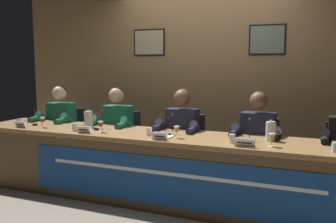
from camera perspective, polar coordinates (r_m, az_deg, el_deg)
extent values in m
plane|color=gray|center=(4.19, 0.00, -13.56)|extent=(12.00, 12.00, 0.00)
cube|color=#937047|center=(5.20, 5.78, 5.14)|extent=(5.91, 0.12, 2.60)
cube|color=black|center=(5.45, -2.90, 10.55)|extent=(0.49, 0.02, 0.38)
cube|color=tan|center=(5.44, -2.95, 10.56)|extent=(0.45, 0.01, 0.34)
cube|color=black|center=(4.97, 15.01, 10.62)|extent=(0.46, 0.02, 0.39)
cube|color=slate|center=(4.96, 14.99, 10.63)|extent=(0.42, 0.01, 0.35)
cube|color=olive|center=(3.99, 0.00, -3.92)|extent=(4.71, 0.75, 0.05)
cube|color=brown|center=(3.77, -2.12, -10.44)|extent=(4.65, 0.04, 0.69)
cube|color=brown|center=(5.38, -23.45, -5.63)|extent=(0.08, 0.67, 0.69)
cube|color=#19478C|center=(3.68, 0.61, -10.90)|extent=(3.29, 0.01, 0.50)
cube|color=white|center=(3.64, 0.58, -9.63)|extent=(2.80, 0.00, 0.04)
cylinder|color=black|center=(5.45, -15.59, -8.75)|extent=(0.44, 0.44, 0.02)
cylinder|color=black|center=(5.39, -15.67, -6.66)|extent=(0.05, 0.05, 0.39)
cube|color=#232328|center=(5.35, -15.75, -4.49)|extent=(0.44, 0.44, 0.03)
cube|color=#232328|center=(5.46, -14.53, -1.70)|extent=(0.40, 0.05, 0.44)
cylinder|color=black|center=(5.20, -18.94, -7.28)|extent=(0.10, 0.10, 0.44)
cylinder|color=black|center=(5.07, -17.23, -7.58)|extent=(0.10, 0.10, 0.44)
cylinder|color=black|center=(5.25, -17.98, -4.08)|extent=(0.13, 0.34, 0.13)
cylinder|color=black|center=(5.12, -16.28, -4.29)|extent=(0.13, 0.34, 0.13)
cube|color=#196047|center=(5.27, -16.06, -1.30)|extent=(0.36, 0.20, 0.48)
sphere|color=beige|center=(5.21, -16.35, 2.75)|extent=(0.19, 0.19, 0.19)
sphere|color=black|center=(5.22, -16.25, 2.92)|extent=(0.17, 0.17, 0.17)
cylinder|color=#196047|center=(5.33, -18.51, -1.09)|extent=(0.09, 0.30, 0.25)
cylinder|color=#196047|center=(5.06, -14.91, -1.38)|extent=(0.09, 0.30, 0.25)
cylinder|color=#196047|center=(5.21, -19.67, -1.09)|extent=(0.07, 0.24, 0.07)
cylinder|color=#196047|center=(4.93, -16.05, -1.39)|extent=(0.07, 0.24, 0.07)
cube|color=white|center=(4.74, -21.83, -1.86)|extent=(0.15, 0.03, 0.08)
cube|color=white|center=(4.76, -21.54, -1.80)|extent=(0.15, 0.03, 0.08)
cube|color=black|center=(4.74, -21.85, -1.86)|extent=(0.11, 0.01, 0.01)
cylinder|color=white|center=(4.68, -18.71, -2.29)|extent=(0.06, 0.06, 0.00)
cylinder|color=white|center=(4.68, -18.72, -1.94)|extent=(0.01, 0.01, 0.05)
cone|color=white|center=(4.67, -18.75, -1.21)|extent=(0.06, 0.06, 0.06)
cylinder|color=#B21E2D|center=(4.67, -18.75, -1.29)|extent=(0.04, 0.04, 0.04)
cylinder|color=silver|center=(4.90, -21.92, -1.55)|extent=(0.06, 0.06, 0.08)
cylinder|color=silver|center=(4.90, -21.91, -1.75)|extent=(0.05, 0.05, 0.05)
cylinder|color=black|center=(4.86, -19.79, -1.91)|extent=(0.06, 0.06, 0.02)
cylinder|color=black|center=(4.89, -19.34, -0.64)|extent=(0.01, 0.13, 0.18)
sphere|color=#2D2D2D|center=(4.93, -18.90, 0.49)|extent=(0.03, 0.03, 0.03)
cylinder|color=black|center=(4.97, -7.42, -10.11)|extent=(0.44, 0.44, 0.02)
cylinder|color=black|center=(4.91, -7.46, -7.83)|extent=(0.05, 0.05, 0.39)
cube|color=#232328|center=(4.86, -7.51, -5.46)|extent=(0.44, 0.44, 0.03)
cube|color=#232328|center=(4.98, -6.40, -2.36)|extent=(0.40, 0.05, 0.44)
cylinder|color=black|center=(4.67, -10.71, -8.64)|extent=(0.10, 0.10, 0.44)
cylinder|color=black|center=(4.57, -8.58, -8.96)|extent=(0.10, 0.10, 0.44)
cylinder|color=black|center=(4.73, -9.79, -5.05)|extent=(0.13, 0.34, 0.13)
cylinder|color=black|center=(4.63, -7.69, -5.29)|extent=(0.13, 0.34, 0.13)
cube|color=#196047|center=(4.77, -7.75, -1.96)|extent=(0.36, 0.20, 0.48)
sphere|color=tan|center=(4.71, -7.95, 2.51)|extent=(0.19, 0.19, 0.19)
sphere|color=black|center=(4.72, -7.86, 2.71)|extent=(0.17, 0.17, 0.17)
cylinder|color=#196047|center=(4.80, -10.52, -1.73)|extent=(0.09, 0.30, 0.25)
cylinder|color=#196047|center=(4.58, -6.11, -2.07)|extent=(0.09, 0.30, 0.25)
cylinder|color=#196047|center=(4.66, -11.60, -1.75)|extent=(0.07, 0.24, 0.07)
cylinder|color=#196047|center=(4.44, -7.10, -2.10)|extent=(0.07, 0.24, 0.07)
cube|color=white|center=(4.15, -12.89, -2.75)|extent=(0.16, 0.03, 0.08)
cube|color=white|center=(4.18, -12.62, -2.68)|extent=(0.16, 0.03, 0.08)
cube|color=black|center=(4.15, -12.91, -2.76)|extent=(0.11, 0.01, 0.01)
cylinder|color=white|center=(4.19, -10.30, -3.12)|extent=(0.06, 0.06, 0.00)
cylinder|color=white|center=(4.19, -10.31, -2.72)|extent=(0.01, 0.01, 0.05)
cone|color=white|center=(4.18, -10.33, -1.91)|extent=(0.06, 0.06, 0.06)
cylinder|color=#B21E2D|center=(4.18, -10.33, -2.00)|extent=(0.04, 0.04, 0.04)
cylinder|color=silver|center=(4.33, -14.16, -2.35)|extent=(0.06, 0.06, 0.08)
cylinder|color=silver|center=(4.33, -14.16, -2.57)|extent=(0.05, 0.05, 0.05)
cylinder|color=black|center=(4.34, -10.97, -2.67)|extent=(0.06, 0.06, 0.02)
cylinder|color=black|center=(4.38, -10.54, -1.25)|extent=(0.01, 0.13, 0.18)
sphere|color=#2D2D2D|center=(4.42, -10.12, 0.01)|extent=(0.03, 0.03, 0.03)
cylinder|color=black|center=(4.61, 2.32, -11.46)|extent=(0.44, 0.44, 0.02)
cylinder|color=black|center=(4.55, 2.34, -9.01)|extent=(0.05, 0.05, 0.39)
cube|color=#232328|center=(4.49, 2.35, -6.46)|extent=(0.44, 0.44, 0.03)
cube|color=#232328|center=(4.63, 3.22, -3.08)|extent=(0.40, 0.05, 0.44)
cylinder|color=black|center=(4.27, -0.59, -10.06)|extent=(0.10, 0.10, 0.44)
cylinder|color=black|center=(4.20, 1.96, -10.36)|extent=(0.10, 0.10, 0.44)
cylinder|color=black|center=(4.33, 0.19, -6.09)|extent=(0.13, 0.34, 0.13)
cylinder|color=black|center=(4.26, 2.69, -6.33)|extent=(0.13, 0.34, 0.13)
cube|color=#1E2338|center=(4.40, 2.24, -2.69)|extent=(0.36, 0.20, 0.48)
sphere|color=brown|center=(4.33, 2.17, 2.16)|extent=(0.19, 0.19, 0.19)
sphere|color=#593819|center=(4.35, 2.24, 2.37)|extent=(0.17, 0.17, 0.17)
cylinder|color=#1E2338|center=(4.38, -0.79, -2.46)|extent=(0.09, 0.30, 0.25)
cylinder|color=#1E2338|center=(4.24, 4.43, -2.83)|extent=(0.09, 0.30, 0.25)
cylinder|color=#1E2338|center=(4.24, -1.65, -2.51)|extent=(0.07, 0.24, 0.07)
cylinder|color=#1E2338|center=(4.08, 3.74, -2.90)|extent=(0.07, 0.24, 0.07)
cube|color=white|center=(3.69, -1.36, -3.84)|extent=(0.16, 0.03, 0.08)
cube|color=white|center=(3.72, -1.15, -3.75)|extent=(0.16, 0.03, 0.08)
cube|color=black|center=(3.68, -1.38, -3.85)|extent=(0.11, 0.01, 0.01)
cylinder|color=white|center=(3.81, 1.32, -4.06)|extent=(0.06, 0.06, 0.00)
cylinder|color=white|center=(3.80, 1.32, -3.62)|extent=(0.01, 0.01, 0.05)
cone|color=white|center=(3.79, 1.32, -2.73)|extent=(0.06, 0.06, 0.06)
cylinder|color=orange|center=(3.79, 1.32, -2.83)|extent=(0.04, 0.04, 0.04)
cylinder|color=silver|center=(3.92, -2.90, -3.14)|extent=(0.06, 0.06, 0.08)
cylinder|color=silver|center=(3.92, -2.90, -3.39)|extent=(0.05, 0.05, 0.05)
cylinder|color=black|center=(3.94, 0.04, -3.56)|extent=(0.06, 0.06, 0.02)
cylinder|color=black|center=(3.98, 0.38, -1.98)|extent=(0.01, 0.13, 0.18)
sphere|color=#2D2D2D|center=(4.02, 0.72, -0.58)|extent=(0.03, 0.03, 0.03)
cylinder|color=black|center=(4.40, 13.44, -12.58)|extent=(0.44, 0.44, 0.02)
cylinder|color=black|center=(4.33, 13.52, -10.03)|extent=(0.05, 0.05, 0.39)
cube|color=#232328|center=(4.28, 13.60, -7.37)|extent=(0.44, 0.44, 0.03)
cube|color=#232328|center=(4.42, 14.11, -3.79)|extent=(0.40, 0.05, 0.44)
cylinder|color=black|center=(4.02, 11.28, -11.31)|extent=(0.10, 0.10, 0.44)
cylinder|color=black|center=(3.99, 14.15, -11.54)|extent=(0.10, 0.10, 0.44)
cylinder|color=black|center=(4.09, 11.79, -7.07)|extent=(0.13, 0.34, 0.13)
cylinder|color=black|center=(4.06, 14.59, -7.26)|extent=(0.13, 0.34, 0.13)
cube|color=#1E2338|center=(4.18, 13.67, -3.42)|extent=(0.36, 0.20, 0.48)
sphere|color=brown|center=(4.11, 13.78, 1.67)|extent=(0.19, 0.19, 0.19)
sphere|color=#331E0F|center=(4.12, 13.82, 1.89)|extent=(0.17, 0.17, 0.17)
cylinder|color=#1E2338|center=(4.12, 10.57, -3.22)|extent=(0.09, 0.30, 0.25)
cylinder|color=#1E2338|center=(4.06, 16.39, -3.56)|extent=(0.09, 0.30, 0.25)
cylinder|color=#1E2338|center=(3.96, 10.09, -3.31)|extent=(0.07, 0.24, 0.07)
cylinder|color=#1E2338|center=(3.90, 16.14, -3.68)|extent=(0.07, 0.24, 0.07)
cube|color=white|center=(3.46, 11.66, -4.75)|extent=(0.19, 0.03, 0.08)
cube|color=white|center=(3.49, 11.77, -4.64)|extent=(0.19, 0.03, 0.08)
cube|color=black|center=(3.45, 11.65, -4.76)|extent=(0.14, 0.01, 0.01)
cylinder|color=white|center=(3.55, 15.61, -5.19)|extent=(0.06, 0.06, 0.00)
cylinder|color=white|center=(3.54, 15.62, -4.73)|extent=(0.01, 0.01, 0.05)
cone|color=white|center=(3.53, 15.66, -3.77)|extent=(0.06, 0.06, 0.06)
cylinder|color=yellow|center=(3.53, 15.65, -3.88)|extent=(0.04, 0.04, 0.04)
cylinder|color=silver|center=(3.62, 9.82, -4.13)|extent=(0.06, 0.06, 0.08)
cylinder|color=silver|center=(3.62, 9.82, -4.39)|extent=(0.05, 0.05, 0.05)
cylinder|color=black|center=(3.71, 12.09, -4.40)|extent=(0.06, 0.06, 0.02)
cylinder|color=black|center=(3.75, 12.31, -2.72)|extent=(0.01, 0.13, 0.18)
sphere|color=#2D2D2D|center=(3.80, 12.51, -1.22)|extent=(0.03, 0.03, 0.03)
cylinder|color=black|center=(3.96, 24.19, -12.13)|extent=(0.10, 0.10, 0.44)
cylinder|color=black|center=(4.03, 24.34, -7.80)|extent=(0.13, 0.34, 0.13)
cylinder|color=black|center=(4.03, 22.94, -3.91)|extent=(0.09, 0.30, 0.25)
cylinder|color=black|center=(3.87, 22.96, -4.03)|extent=(0.07, 0.24, 0.07)
cylinder|color=silver|center=(3.50, 24.35, -5.06)|extent=(0.06, 0.06, 0.08)
cylinder|color=silver|center=(3.50, 24.33, -5.33)|extent=(0.05, 0.05, 0.05)
cylinder|color=silver|center=(4.54, -12.12, -1.24)|extent=(0.10, 0.10, 0.18)
cylinder|color=silver|center=(4.52, -12.16, -0.04)|extent=(0.08, 0.09, 0.01)
sphere|color=silver|center=(4.52, -12.16, 0.13)|extent=(0.02, 0.02, 0.02)
torus|color=silver|center=(4.50, -11.41, -1.18)|extent=(0.07, 0.01, 0.07)
cylinder|color=silver|center=(3.80, 15.53, -3.02)|extent=(0.10, 0.10, 0.18)
cylinder|color=silver|center=(3.78, 15.58, -1.59)|extent=(0.08, 0.09, 0.01)
sphere|color=silver|center=(3.78, 15.59, -1.38)|extent=(0.02, 0.02, 0.02)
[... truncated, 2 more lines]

